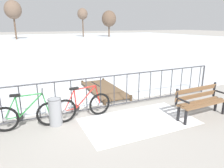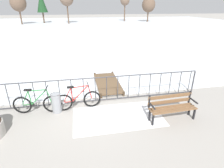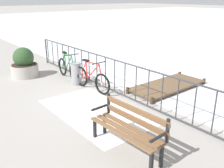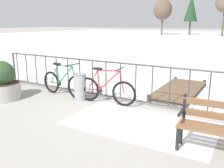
{
  "view_description": "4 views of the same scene",
  "coord_description": "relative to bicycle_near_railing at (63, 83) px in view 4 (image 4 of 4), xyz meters",
  "views": [
    {
      "loc": [
        -1.96,
        -5.66,
        2.56
      ],
      "look_at": [
        0.77,
        0.35,
        0.68
      ],
      "focal_mm": 33.33,
      "sensor_mm": 36.0,
      "label": 1
    },
    {
      "loc": [
        -0.33,
        -6.4,
        3.58
      ],
      "look_at": [
        0.86,
        -0.18,
        0.82
      ],
      "focal_mm": 28.78,
      "sensor_mm": 36.0,
      "label": 2
    },
    {
      "loc": [
        5.62,
        -4.45,
        2.79
      ],
      "look_at": [
        0.65,
        -0.44,
        0.52
      ],
      "focal_mm": 39.49,
      "sensor_mm": 36.0,
      "label": 3
    },
    {
      "loc": [
        2.82,
        -5.71,
        2.1
      ],
      "look_at": [
        -0.37,
        -0.2,
        0.5
      ],
      "focal_mm": 39.48,
      "sensor_mm": 36.0,
      "label": 4
    }
  ],
  "objects": [
    {
      "name": "bicycle_second",
      "position": [
        1.44,
        0.01,
        0.0
      ],
      "size": [
        1.71,
        0.52,
        0.97
      ],
      "color": "black",
      "rests_on": "ground"
    },
    {
      "name": "snow_patch",
      "position": [
        2.79,
        -0.81,
        -0.36
      ],
      "size": [
        3.1,
        1.72,
        0.01
      ],
      "primitive_type": "cube",
      "color": "white",
      "rests_on": "ground"
    },
    {
      "name": "ground_plane",
      "position": [
        1.91,
        0.39,
        -0.37
      ],
      "size": [
        160.0,
        160.0,
        0.0
      ],
      "primitive_type": "plane",
      "color": "#9E9991"
    },
    {
      "name": "wooden_dock",
      "position": [
        2.89,
        1.98,
        -0.25
      ],
      "size": [
        1.1,
        2.67,
        0.2
      ],
      "color": "brown",
      "rests_on": "ground"
    },
    {
      "name": "railing_fence",
      "position": [
        1.91,
        0.39,
        0.19
      ],
      "size": [
        9.06,
        0.06,
        1.07
      ],
      "color": "#38383D",
      "rests_on": "ground"
    },
    {
      "name": "planter_with_shrub",
      "position": [
        -1.26,
        -1.09,
        0.09
      ],
      "size": [
        0.97,
        0.97,
        1.08
      ],
      "color": "#ADA8A0",
      "rests_on": "ground"
    },
    {
      "name": "bicycle_near_railing",
      "position": [
        0.0,
        0.0,
        0.0
      ],
      "size": [
        1.71,
        0.52,
        0.97
      ],
      "color": "black",
      "rests_on": "ground"
    },
    {
      "name": "trash_bin",
      "position": [
        0.68,
        -0.07,
        0.0
      ],
      "size": [
        0.35,
        0.35,
        0.73
      ],
      "color": "gray",
      "rests_on": "ground"
    },
    {
      "name": "tree_east_mid",
      "position": [
        -5.39,
        38.76,
        3.94
      ],
      "size": [
        2.25,
        2.25,
        6.45
      ],
      "color": "brown",
      "rests_on": "ground"
    },
    {
      "name": "tree_far_west",
      "position": [
        -9.42,
        36.06,
        3.75
      ],
      "size": [
        3.05,
        3.05,
        5.81
      ],
      "color": "brown",
      "rests_on": "ground"
    }
  ]
}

